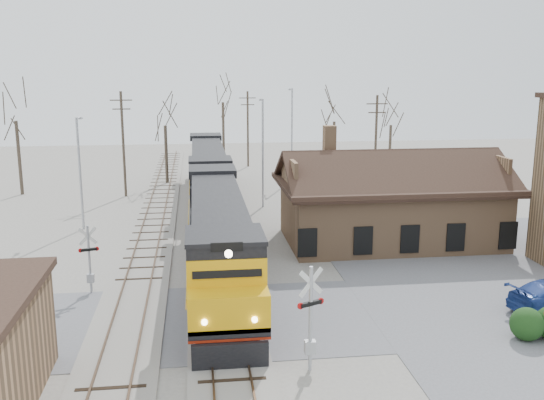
% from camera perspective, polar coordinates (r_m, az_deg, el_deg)
% --- Properties ---
extents(ground, '(140.00, 140.00, 0.00)m').
position_cam_1_polar(ground, '(29.46, -4.52, -11.16)').
color(ground, gray).
rests_on(ground, ground).
extents(road, '(60.00, 9.00, 0.03)m').
position_cam_1_polar(road, '(29.46, -4.52, -11.14)').
color(road, '#5A5A5E').
rests_on(road, ground).
extents(parking_lot, '(22.00, 26.00, 0.03)m').
position_cam_1_polar(parking_lot, '(38.29, 23.33, -6.53)').
color(parking_lot, '#5A5A5E').
rests_on(parking_lot, ground).
extents(track_main, '(3.40, 90.00, 0.24)m').
position_cam_1_polar(track_main, '(43.61, -5.52, -3.27)').
color(track_main, gray).
rests_on(track_main, ground).
extents(track_siding, '(3.40, 90.00, 0.24)m').
position_cam_1_polar(track_siding, '(43.72, -11.44, -3.42)').
color(track_siding, gray).
rests_on(track_siding, ground).
extents(depot, '(15.20, 9.31, 7.90)m').
position_cam_1_polar(depot, '(42.21, 11.04, -0.68)').
color(depot, '#9A714F').
rests_on(depot, ground).
extents(locomotive_lead, '(3.29, 22.01, 4.89)m').
position_cam_1_polar(locomotive_lead, '(33.62, -5.06, -3.54)').
color(locomotive_lead, black).
rests_on(locomotive_lead, ground).
extents(locomotive_trailing, '(3.29, 22.01, 4.63)m').
position_cam_1_polar(locomotive_trailing, '(55.39, -6.01, 2.70)').
color(locomotive_trailing, black).
rests_on(locomotive_trailing, ground).
extents(crossbuck_near, '(1.15, 0.58, 4.30)m').
position_cam_1_polar(crossbuck_near, '(24.14, 3.64, -11.44)').
color(crossbuck_near, '#A5A8AD').
rests_on(crossbuck_near, ground).
extents(crossbuck_far, '(1.04, 0.37, 3.71)m').
position_cam_1_polar(crossbuck_far, '(33.44, -16.80, -5.55)').
color(crossbuck_far, '#A5A8AD').
rests_on(crossbuck_far, ground).
extents(hedge_a, '(1.47, 1.47, 1.47)m').
position_cam_1_polar(hedge_a, '(29.29, 22.87, -10.72)').
color(hedge_a, '#153411').
rests_on(hedge_a, ground).
extents(streetlight_a, '(0.25, 2.04, 8.28)m').
position_cam_1_polar(streetlight_a, '(46.53, -17.62, 3.00)').
color(streetlight_a, '#A5A8AD').
rests_on(streetlight_a, ground).
extents(streetlight_b, '(0.25, 2.04, 9.26)m').
position_cam_1_polar(streetlight_b, '(51.69, -0.89, 5.00)').
color(streetlight_b, '#A5A8AD').
rests_on(streetlight_b, ground).
extents(streetlight_c, '(0.25, 2.04, 9.72)m').
position_cam_1_polar(streetlight_c, '(64.02, 1.86, 6.61)').
color(streetlight_c, '#A5A8AD').
rests_on(streetlight_c, ground).
extents(utility_pole_a, '(2.00, 0.24, 9.71)m').
position_cam_1_polar(utility_pole_a, '(57.58, -13.83, 5.30)').
color(utility_pole_a, '#382D23').
rests_on(utility_pole_a, ground).
extents(utility_pole_b, '(2.00, 0.24, 9.07)m').
position_cam_1_polar(utility_pole_b, '(73.70, -2.29, 6.84)').
color(utility_pole_b, '#382D23').
rests_on(utility_pole_b, ground).
extents(utility_pole_c, '(2.00, 0.24, 9.32)m').
position_cam_1_polar(utility_pole_c, '(57.78, 9.73, 5.31)').
color(utility_pole_c, '#382D23').
rests_on(utility_pole_c, ground).
extents(tree_a, '(4.65, 4.65, 11.38)m').
position_cam_1_polar(tree_a, '(61.31, -23.05, 7.94)').
color(tree_a, '#382D23').
rests_on(tree_a, ground).
extents(tree_b, '(4.03, 4.03, 9.86)m').
position_cam_1_polar(tree_b, '(62.90, -10.05, 7.80)').
color(tree_b, '#382D23').
rests_on(tree_b, ground).
extents(tree_c, '(5.10, 5.10, 12.49)m').
position_cam_1_polar(tree_c, '(75.97, -4.66, 10.10)').
color(tree_c, '#382D23').
rests_on(tree_c, ground).
extents(tree_d, '(3.89, 3.89, 9.54)m').
position_cam_1_polar(tree_d, '(69.35, 5.89, 8.13)').
color(tree_d, '#382D23').
rests_on(tree_d, ground).
extents(tree_e, '(3.72, 3.72, 9.12)m').
position_cam_1_polar(tree_e, '(68.86, 11.16, 7.69)').
color(tree_e, '#382D23').
rests_on(tree_e, ground).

